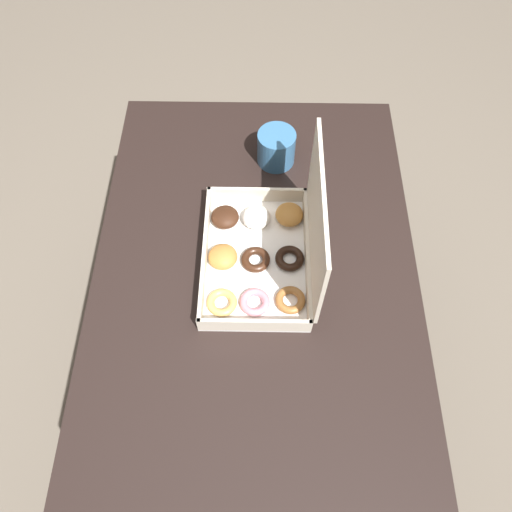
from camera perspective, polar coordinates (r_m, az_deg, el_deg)
ground_plane at (r=1.77m, az=-0.07°, el=-14.03°), size 8.00×8.00×0.00m
dining_table at (r=1.20m, az=-0.09°, el=-5.82°), size 1.17×0.73×0.71m
donut_box at (r=1.10m, az=1.48°, el=1.22°), size 0.35×0.25×0.27m
coffee_mug at (r=1.28m, az=2.34°, el=12.30°), size 0.10×0.10×0.09m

